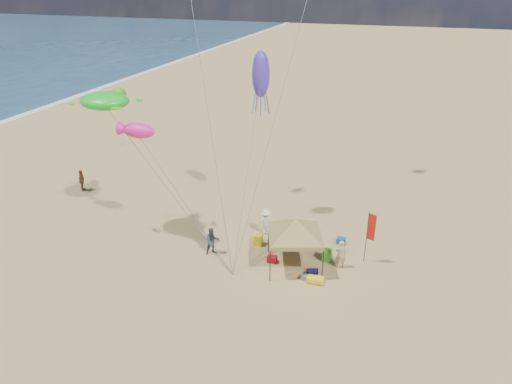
% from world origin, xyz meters
% --- Properties ---
extents(ground, '(280.00, 280.00, 0.00)m').
position_xyz_m(ground, '(0.00, 0.00, 0.00)').
color(ground, tan).
rests_on(ground, ground).
extents(canopy_tent, '(5.33, 5.33, 3.47)m').
position_xyz_m(canopy_tent, '(2.43, 2.48, 2.89)').
color(canopy_tent, black).
rests_on(canopy_tent, ground).
extents(feather_flag, '(0.46, 0.19, 3.16)m').
position_xyz_m(feather_flag, '(6.27, 4.15, 2.10)').
color(feather_flag, black).
rests_on(feather_flag, ground).
extents(cooler_red, '(0.54, 0.38, 0.38)m').
position_xyz_m(cooler_red, '(1.15, 2.45, 0.19)').
color(cooler_red, '#AB0D1C').
rests_on(cooler_red, ground).
extents(cooler_blue, '(0.54, 0.38, 0.38)m').
position_xyz_m(cooler_blue, '(4.55, 5.74, 0.19)').
color(cooler_blue, '#144AA7').
rests_on(cooler_blue, ground).
extents(bag_navy, '(0.69, 0.54, 0.36)m').
position_xyz_m(bag_navy, '(3.59, 2.01, 0.18)').
color(bag_navy, '#0E0D3C').
rests_on(bag_navy, ground).
extents(bag_orange, '(0.54, 0.69, 0.36)m').
position_xyz_m(bag_orange, '(0.32, 6.47, 0.18)').
color(bag_orange, orange).
rests_on(bag_orange, ground).
extents(chair_green, '(0.50, 0.50, 0.70)m').
position_xyz_m(chair_green, '(4.07, 3.62, 0.35)').
color(chair_green, '#2D961B').
rests_on(chair_green, ground).
extents(chair_yellow, '(0.50, 0.50, 0.70)m').
position_xyz_m(chair_yellow, '(-0.19, 3.98, 0.35)').
color(chair_yellow, yellow).
rests_on(chair_yellow, ground).
extents(crate_grey, '(0.34, 0.30, 0.28)m').
position_xyz_m(crate_grey, '(3.29, 1.42, 0.14)').
color(crate_grey, slate).
rests_on(crate_grey, ground).
extents(beach_cart, '(0.90, 0.50, 0.24)m').
position_xyz_m(beach_cart, '(3.89, 1.30, 0.20)').
color(beach_cart, yellow).
rests_on(beach_cart, ground).
extents(person_near_a, '(0.73, 0.60, 1.72)m').
position_xyz_m(person_near_a, '(4.89, 3.16, 0.86)').
color(person_near_a, tan).
rests_on(person_near_a, ground).
extents(person_near_b, '(1.03, 1.01, 1.68)m').
position_xyz_m(person_near_b, '(-2.41, 2.19, 0.84)').
color(person_near_b, '#333746').
rests_on(person_near_b, ground).
extents(person_near_c, '(1.24, 0.92, 1.72)m').
position_xyz_m(person_near_c, '(-0.16, 5.36, 0.86)').
color(person_near_c, silver).
rests_on(person_near_c, ground).
extents(person_far_a, '(0.75, 1.07, 1.68)m').
position_xyz_m(person_far_a, '(-15.24, 7.17, 0.84)').
color(person_far_a, '#9D5A3C').
rests_on(person_far_a, ground).
extents(turtle_kite, '(2.94, 2.36, 0.97)m').
position_xyz_m(turtle_kite, '(-9.02, 2.89, 8.40)').
color(turtle_kite, '#1BCE22').
rests_on(turtle_kite, ground).
extents(fish_kite, '(2.15, 1.65, 0.85)m').
position_xyz_m(fish_kite, '(-6.52, 2.16, 7.13)').
color(fish_kite, '#FF1F9F').
rests_on(fish_kite, ground).
extents(squid_kite, '(1.28, 1.28, 2.82)m').
position_xyz_m(squid_kite, '(-1.33, 7.87, 9.45)').
color(squid_kite, '#4D33C8').
rests_on(squid_kite, ground).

